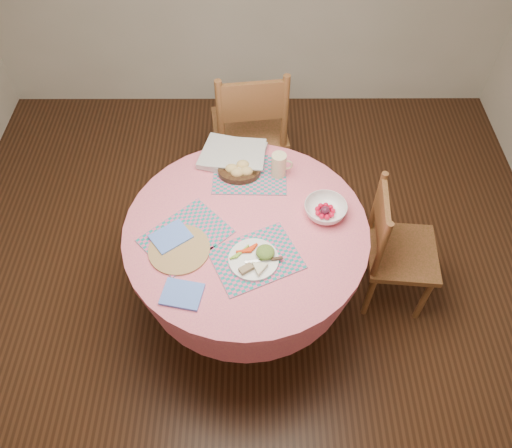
# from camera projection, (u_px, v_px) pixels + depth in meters

# --- Properties ---
(ground) EXTENTS (4.00, 4.00, 0.00)m
(ground) POSITION_uv_depth(u_px,v_px,m) (248.00, 302.00, 3.09)
(ground) COLOR #331C0F
(ground) RESTS_ON ground
(room_envelope) EXTENTS (4.01, 4.01, 2.71)m
(room_envelope) POSITION_uv_depth(u_px,v_px,m) (242.00, 59.00, 1.74)
(room_envelope) COLOR silver
(room_envelope) RESTS_ON ground
(dining_table) EXTENTS (1.24, 1.24, 0.75)m
(dining_table) POSITION_uv_depth(u_px,v_px,m) (247.00, 250.00, 2.65)
(dining_table) COLOR #F5727B
(dining_table) RESTS_ON ground
(chair_right) EXTENTS (0.42, 0.44, 0.87)m
(chair_right) POSITION_uv_depth(u_px,v_px,m) (395.00, 248.00, 2.78)
(chair_right) COLOR brown
(chair_right) RESTS_ON ground
(chair_back) EXTENTS (0.53, 0.51, 1.04)m
(chair_back) POSITION_uv_depth(u_px,v_px,m) (250.00, 129.00, 3.28)
(chair_back) COLOR brown
(chair_back) RESTS_ON ground
(placemat_front) EXTENTS (0.49, 0.44, 0.01)m
(placemat_front) POSITION_uv_depth(u_px,v_px,m) (256.00, 259.00, 2.38)
(placemat_front) COLOR #16817B
(placemat_front) RESTS_ON dining_table
(placemat_left) EXTENTS (0.50, 0.49, 0.01)m
(placemat_left) POSITION_uv_depth(u_px,v_px,m) (186.00, 236.00, 2.46)
(placemat_left) COLOR #16817B
(placemat_left) RESTS_ON dining_table
(placemat_back) EXTENTS (0.41, 0.31, 0.01)m
(placemat_back) POSITION_uv_depth(u_px,v_px,m) (250.00, 174.00, 2.73)
(placemat_back) COLOR #16817B
(placemat_back) RESTS_ON dining_table
(wicker_trivet) EXTENTS (0.30, 0.30, 0.01)m
(wicker_trivet) POSITION_uv_depth(u_px,v_px,m) (179.00, 249.00, 2.41)
(wicker_trivet) COLOR #9E8244
(wicker_trivet) RESTS_ON dining_table
(napkin_near) EXTENTS (0.20, 0.17, 0.01)m
(napkin_near) POSITION_uv_depth(u_px,v_px,m) (182.00, 294.00, 2.26)
(napkin_near) COLOR #587FE3
(napkin_near) RESTS_ON dining_table
(napkin_far) EXTENTS (0.23, 0.22, 0.01)m
(napkin_far) POSITION_uv_depth(u_px,v_px,m) (171.00, 237.00, 2.45)
(napkin_far) COLOR #587FE3
(napkin_far) RESTS_ON placemat_left
(dinner_plate) EXTENTS (0.24, 0.25, 0.05)m
(dinner_plate) POSITION_uv_depth(u_px,v_px,m) (255.00, 259.00, 2.35)
(dinner_plate) COLOR white
(dinner_plate) RESTS_ON placemat_front
(bread_bowl) EXTENTS (0.23, 0.23, 0.08)m
(bread_bowl) POSITION_uv_depth(u_px,v_px,m) (239.00, 170.00, 2.70)
(bread_bowl) COLOR black
(bread_bowl) RESTS_ON placemat_back
(latte_mug) EXTENTS (0.12, 0.08, 0.14)m
(latte_mug) POSITION_uv_depth(u_px,v_px,m) (279.00, 165.00, 2.67)
(latte_mug) COLOR beige
(latte_mug) RESTS_ON placemat_back
(fruit_bowl) EXTENTS (0.27, 0.27, 0.07)m
(fruit_bowl) POSITION_uv_depth(u_px,v_px,m) (325.00, 210.00, 2.53)
(fruit_bowl) COLOR white
(fruit_bowl) RESTS_ON dining_table
(newspaper_stack) EXTENTS (0.40, 0.35, 0.04)m
(newspaper_stack) POSITION_uv_depth(u_px,v_px,m) (233.00, 155.00, 2.78)
(newspaper_stack) COLOR silver
(newspaper_stack) RESTS_ON dining_table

